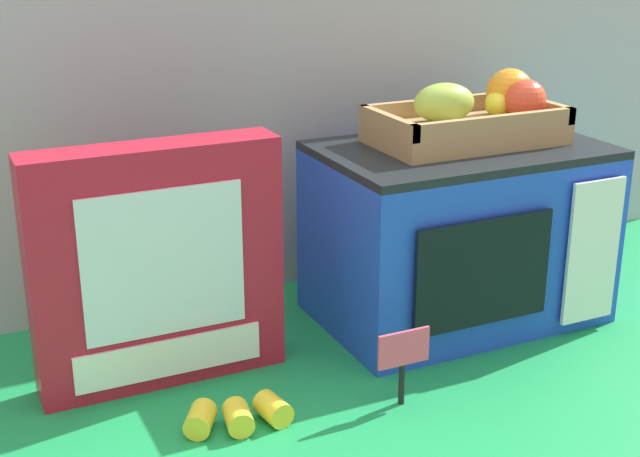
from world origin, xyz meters
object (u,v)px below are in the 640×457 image
(cookie_set_box, at_px, (158,266))
(toy_microwave, at_px, (459,233))
(food_groups_crate, at_px, (476,117))
(loose_toy_banana, at_px, (237,415))
(price_sign, at_px, (403,356))

(cookie_set_box, bearing_deg, toy_microwave, 0.02)
(food_groups_crate, relative_size, cookie_set_box, 0.85)
(food_groups_crate, relative_size, loose_toy_banana, 2.07)
(food_groups_crate, distance_m, loose_toy_banana, 0.56)
(toy_microwave, height_order, price_sign, toy_microwave)
(food_groups_crate, height_order, cookie_set_box, food_groups_crate)
(price_sign, distance_m, loose_toy_banana, 0.21)
(toy_microwave, xyz_separation_m, cookie_set_box, (-0.45, -0.00, 0.03))
(toy_microwave, height_order, food_groups_crate, food_groups_crate)
(price_sign, bearing_deg, cookie_set_box, 142.06)
(cookie_set_box, xyz_separation_m, loose_toy_banana, (0.04, -0.16, -0.14))
(toy_microwave, relative_size, loose_toy_banana, 3.11)
(cookie_set_box, height_order, price_sign, cookie_set_box)
(price_sign, bearing_deg, food_groups_crate, 41.95)
(price_sign, height_order, loose_toy_banana, price_sign)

